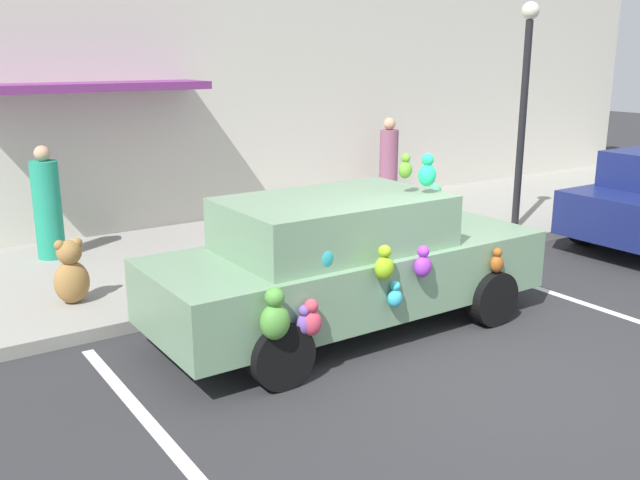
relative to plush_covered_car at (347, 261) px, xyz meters
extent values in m
plane|color=#2D2D30|center=(0.41, -1.78, -0.80)|extent=(60.00, 60.00, 0.00)
cube|color=gray|center=(0.41, 3.22, -0.72)|extent=(24.00, 4.00, 0.15)
cube|color=beige|center=(0.41, 5.37, 2.40)|extent=(24.00, 0.30, 6.40)
cube|color=#722D72|center=(-1.32, 4.82, 1.75)|extent=(3.60, 1.10, 0.12)
cube|color=silver|center=(2.95, -0.78, -0.79)|extent=(0.12, 3.60, 0.01)
cube|color=silver|center=(-2.63, -0.78, -0.79)|extent=(0.12, 3.60, 0.01)
cube|color=gray|center=(0.05, 0.01, -0.15)|extent=(4.55, 1.68, 0.68)
cube|color=gray|center=(-0.17, 0.01, 0.47)|extent=(2.37, 1.48, 0.56)
cylinder|color=black|center=(1.46, 0.85, -0.48)|extent=(0.64, 0.22, 0.64)
cylinder|color=black|center=(1.46, -0.83, -0.48)|extent=(0.64, 0.22, 0.64)
cylinder|color=black|center=(-1.36, 0.85, -0.48)|extent=(0.64, 0.22, 0.64)
cylinder|color=black|center=(-1.36, -0.83, -0.48)|extent=(0.64, 0.22, 0.64)
ellipsoid|color=#27E694|center=(0.78, -0.41, 0.95)|extent=(0.21, 0.17, 0.25)
sphere|color=#27E694|center=(0.78, -0.41, 1.12)|extent=(0.13, 0.13, 0.13)
ellipsoid|color=#D44057|center=(-1.07, -0.91, -0.19)|extent=(0.21, 0.17, 0.25)
sphere|color=#D44057|center=(-1.07, -0.91, -0.02)|extent=(0.13, 0.13, 0.13)
ellipsoid|color=teal|center=(-0.76, -0.64, 0.33)|extent=(0.25, 0.20, 0.29)
sphere|color=teal|center=(-0.76, -0.64, 0.53)|extent=(0.16, 0.16, 0.16)
ellipsoid|color=#43529C|center=(-0.94, 0.09, 0.32)|extent=(0.22, 0.18, 0.26)
sphere|color=#43529C|center=(-0.94, 0.09, 0.50)|extent=(0.14, 0.14, 0.14)
ellipsoid|color=#F12EE2|center=(1.03, 0.39, 0.32)|extent=(0.22, 0.18, 0.26)
sphere|color=#F12EE2|center=(1.03, 0.39, 0.50)|extent=(0.14, 0.14, 0.14)
ellipsoid|color=#38C2D9|center=(-0.05, -0.90, -0.16)|extent=(0.16, 0.13, 0.19)
sphere|color=#38C2D9|center=(-0.05, -0.90, -0.03)|extent=(0.10, 0.10, 0.10)
ellipsoid|color=#88BD1D|center=(1.40, 0.15, 0.33)|extent=(0.23, 0.19, 0.28)
sphere|color=#88BD1D|center=(1.40, 0.15, 0.52)|extent=(0.15, 0.15, 0.15)
ellipsoid|color=#99501B|center=(1.43, -0.90, -0.05)|extent=(0.17, 0.14, 0.20)
sphere|color=#99501B|center=(1.43, -0.90, 0.09)|extent=(0.11, 0.11, 0.11)
ellipsoid|color=#8BC02B|center=(1.60, 0.13, 0.31)|extent=(0.20, 0.17, 0.24)
sphere|color=#8BC02B|center=(1.60, 0.13, 0.47)|extent=(0.13, 0.13, 0.13)
ellipsoid|color=#64A432|center=(0.58, -0.27, 1.01)|extent=(0.16, 0.13, 0.19)
sphere|color=#64A432|center=(0.58, -0.27, 1.14)|extent=(0.10, 0.10, 0.10)
ellipsoid|color=#3B2797|center=(1.39, 0.02, 0.34)|extent=(0.26, 0.21, 0.30)
sphere|color=#3B2797|center=(1.39, 0.02, 0.55)|extent=(0.16, 0.16, 0.16)
ellipsoid|color=#774EAE|center=(-1.14, -0.90, -0.20)|extent=(0.17, 0.14, 0.20)
sphere|color=#774EAE|center=(-1.14, -0.90, -0.06)|extent=(0.11, 0.11, 0.11)
ellipsoid|color=#91CD1F|center=(-0.21, -0.91, 0.20)|extent=(0.21, 0.17, 0.24)
sphere|color=#91CD1F|center=(-0.21, -0.91, 0.36)|extent=(0.13, 0.13, 0.13)
ellipsoid|color=#A337D2|center=(0.30, -0.91, 0.12)|extent=(0.20, 0.16, 0.23)
sphere|color=#A337D2|center=(0.30, -0.91, 0.28)|extent=(0.12, 0.12, 0.12)
ellipsoid|color=#4FD380|center=(1.85, 0.58, 0.33)|extent=(0.24, 0.19, 0.28)
sphere|color=#4FD380|center=(1.85, 0.58, 0.52)|extent=(0.15, 0.15, 0.15)
ellipsoid|color=#539C3D|center=(-1.48, -0.95, -0.08)|extent=(0.28, 0.23, 0.33)
sphere|color=#539C3D|center=(-1.48, -0.95, 0.15)|extent=(0.18, 0.18, 0.18)
cylinder|color=black|center=(5.41, 0.79, -0.48)|extent=(0.64, 0.22, 0.64)
ellipsoid|color=#9E723D|center=(-2.44, 2.18, -0.39)|extent=(0.41, 0.34, 0.52)
sphere|color=#9E723D|center=(-2.44, 2.18, -0.02)|extent=(0.29, 0.29, 0.29)
sphere|color=#9E723D|center=(-2.54, 2.18, 0.08)|extent=(0.12, 0.12, 0.12)
sphere|color=#9E723D|center=(-2.34, 2.18, 0.08)|extent=(0.12, 0.12, 0.12)
cylinder|color=black|center=(4.80, 1.72, 1.05)|extent=(0.12, 0.12, 3.39)
sphere|color=#EAEACC|center=(4.80, 1.72, 2.89)|extent=(0.28, 0.28, 0.28)
cylinder|color=#229673|center=(-2.16, 4.32, 0.06)|extent=(0.39, 0.39, 1.41)
sphere|color=tan|center=(-2.16, 4.32, 0.88)|extent=(0.22, 0.22, 0.22)
cylinder|color=#894E6A|center=(4.32, 4.53, 0.08)|extent=(0.36, 0.36, 1.45)
sphere|color=tan|center=(4.32, 4.53, 0.92)|extent=(0.24, 0.24, 0.24)
camera|label=1|loc=(-4.41, -6.00, 2.23)|focal=39.30mm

